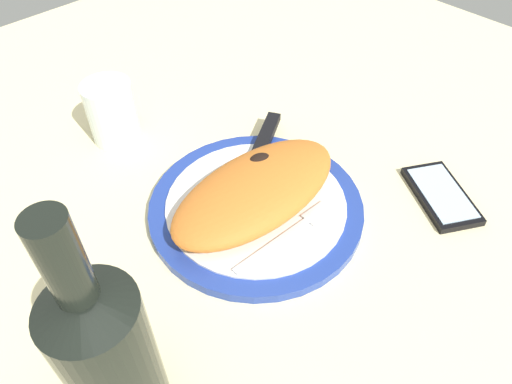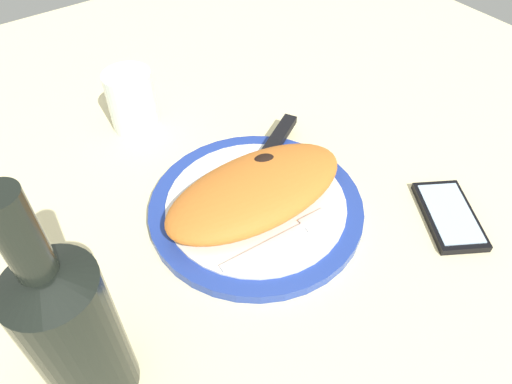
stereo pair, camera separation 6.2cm
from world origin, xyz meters
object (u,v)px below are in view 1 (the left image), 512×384
Objects in this scene: calzone at (255,188)px; wine_bottle at (107,352)px; knife at (261,147)px; plate at (256,207)px; fork at (293,231)px; smartphone at (441,195)px; water_glass at (113,116)px.

calzone is 29.13cm from wine_bottle.
calzone reaches higher than knife.
wine_bottle is at bearing -160.31° from plate.
knife is at bearing 25.72° from wine_bottle.
plate is at bearing 89.08° from fork.
wine_bottle is (-26.64, -9.84, 6.48)cm from calzone.
knife is 26.21cm from smartphone.
knife is at bearing 40.94° from calzone.
calzone is 1.62× the size of fork.
wine_bottle is (-34.39, -16.57, 8.28)cm from knife.
fork reaches higher than smartphone.
calzone is at bearing 140.30° from smartphone.
wine_bottle is (-26.36, -9.43, 9.68)cm from plate.
water_glass is at bearing 123.53° from knife.
calzone is 1.91× the size of smartphone.
smartphone is at bearing -24.49° from fork.
calzone is at bearing 20.28° from wine_bottle.
knife is 39.06cm from wine_bottle.
smartphone is (12.09, -23.20, -1.66)cm from knife.
plate is at bearing -79.80° from water_glass.
fork is at bearing -120.21° from knife.
wine_bottle reaches higher than plate.
calzone is at bearing -79.06° from water_glass.
plate is 1.04× the size of wine_bottle.
calzone is 7.56cm from fork.
smartphone is (19.84, -16.47, -3.45)cm from calzone.
wine_bottle is at bearing -154.28° from knife.
smartphone is 47.99cm from wine_bottle.
knife reaches higher than fork.
calzone reaches higher than fork.
wine_bottle reaches higher than smartphone.
smartphone is (20.12, -16.06, -0.26)cm from plate.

